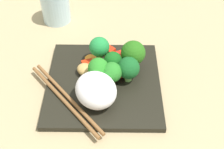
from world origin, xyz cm
name	(u,v)px	position (x,y,z in cm)	size (l,w,h in cm)	color
ground_plane	(104,88)	(0.00, 0.00, -1.00)	(110.00, 110.00, 2.00)	tan
square_plate	(104,83)	(0.00, 0.00, 0.65)	(24.12, 24.12, 1.30)	black
rice_mound	(96,90)	(-1.06, -5.38, 4.42)	(8.79, 7.81, 6.25)	white
broccoli_floret_0	(113,61)	(1.87, 2.98, 4.45)	(3.98, 3.98, 5.40)	#61B152
broccoli_floret_1	(98,69)	(-1.01, 0.09, 4.87)	(4.38, 4.38, 6.15)	#78C04C
broccoli_floret_2	(99,48)	(-1.26, 6.14, 5.41)	(4.48, 4.48, 6.59)	#67AE55
broccoli_floret_3	(128,68)	(5.20, 0.71, 4.66)	(4.69, 4.69, 5.88)	#71B152
broccoli_floret_4	(133,53)	(6.13, 4.84, 5.24)	(5.35, 5.35, 6.89)	#5E9740
broccoli_floret_5	(112,73)	(1.80, -0.71, 4.69)	(4.27, 4.27, 5.65)	#70A252
carrot_slice_0	(112,63)	(1.53, 5.38, 1.51)	(2.11, 2.11, 0.42)	orange
carrot_slice_1	(101,68)	(-0.90, 3.78, 1.57)	(3.14, 3.14, 0.54)	orange
carrot_slice_2	(91,59)	(-3.40, 6.44, 1.61)	(2.64, 2.64, 0.62)	orange
pepper_chunk_0	(88,65)	(-3.76, 4.12, 1.96)	(2.44, 2.52, 1.32)	red
pepper_chunk_1	(122,71)	(3.84, 2.31, 2.23)	(2.17, 1.59, 1.85)	red
pepper_chunk_2	(119,57)	(3.07, 6.85, 2.10)	(2.63, 2.57, 1.60)	red
pepper_chunk_3	(110,52)	(0.94, 8.07, 2.47)	(2.04, 1.82, 2.33)	red
pepper_chunk_4	(108,73)	(0.82, 1.54, 2.19)	(2.97, 2.74, 1.78)	red
chicken_piece_2	(85,70)	(-4.11, 2.08, 2.50)	(3.72, 3.22, 2.40)	tan
chopstick_pair	(65,98)	(-7.35, -5.43, 1.68)	(17.27, 18.48, 0.76)	brown
drinking_glass	(56,6)	(-14.35, 23.80, 4.24)	(7.56, 7.56, 8.49)	silver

